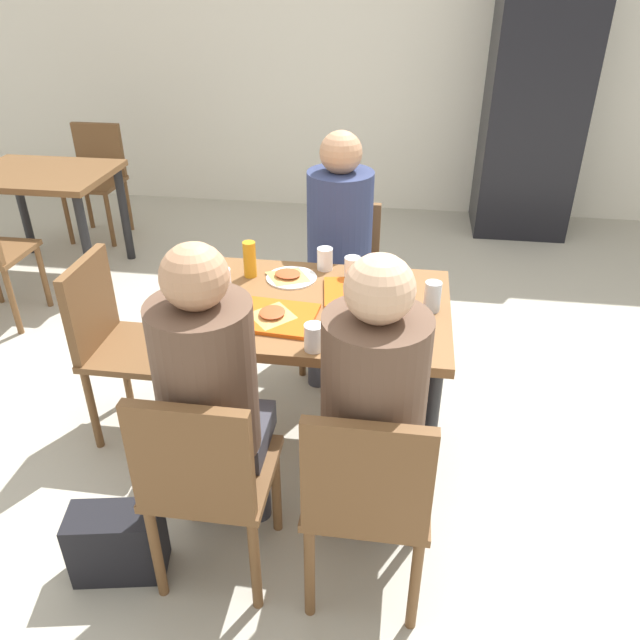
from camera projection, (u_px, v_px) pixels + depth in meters
name	position (u px, v px, depth m)	size (l,w,h in m)	color
ground_plane	(320.00, 443.00, 2.88)	(10.00, 10.00, 0.02)	#B2AD9E
back_wall	(379.00, 35.00, 4.90)	(10.00, 0.10, 2.80)	silver
main_table	(320.00, 327.00, 2.56)	(1.04, 0.78, 0.72)	brown
chair_near_left	(205.00, 476.00, 2.00)	(0.40, 0.40, 0.85)	brown
chair_near_right	(367.00, 493.00, 1.93)	(0.40, 0.40, 0.85)	brown
chair_far_side	(341.00, 272.00, 3.29)	(0.40, 0.40, 0.85)	brown
chair_left_end	(117.00, 336.00, 2.74)	(0.40, 0.40, 0.85)	brown
person_in_red	(211.00, 388.00, 1.99)	(0.32, 0.42, 1.26)	#383842
person_in_brown_jacket	(374.00, 403.00, 1.93)	(0.32, 0.42, 1.26)	#383842
person_far_side	(339.00, 239.00, 3.04)	(0.32, 0.42, 1.26)	#383842
tray_red_near	(268.00, 316.00, 2.41)	(0.36, 0.26, 0.02)	#D85914
tray_red_far	(368.00, 292.00, 2.58)	(0.36, 0.26, 0.02)	#D85914
paper_plate_center	(292.00, 278.00, 2.71)	(0.22, 0.22, 0.01)	white
paper_plate_near_edge	(353.00, 334.00, 2.31)	(0.22, 0.22, 0.01)	white
pizza_slice_a	(272.00, 314.00, 2.40)	(0.15, 0.17, 0.02)	tan
pizza_slice_b	(374.00, 288.00, 2.59)	(0.21, 0.22, 0.02)	#C68C47
pizza_slice_c	(288.00, 275.00, 2.71)	(0.20, 0.19, 0.02)	tan
plastic_cup_a	(325.00, 259.00, 2.77)	(0.07, 0.07, 0.10)	white
plastic_cup_b	(314.00, 337.00, 2.20)	(0.07, 0.07, 0.10)	white
plastic_cup_c	(223.00, 280.00, 2.59)	(0.07, 0.07, 0.10)	white
plastic_cup_d	(352.00, 268.00, 2.69)	(0.07, 0.07, 0.10)	white
soda_can	(432.00, 296.00, 2.44)	(0.07, 0.07, 0.12)	#B7BCC6
condiment_bottle	(250.00, 259.00, 2.69)	(0.06, 0.06, 0.16)	orange
foil_bundle	(211.00, 288.00, 2.52)	(0.10, 0.10, 0.10)	silver
handbag	(118.00, 543.00, 2.21)	(0.32, 0.16, 0.28)	black
drink_fridge	(534.00, 108.00, 4.68)	(0.70, 0.60, 1.90)	black
background_table	(44.00, 189.00, 4.13)	(0.90, 0.70, 0.72)	brown
background_chair_far	(97.00, 172.00, 4.81)	(0.40, 0.40, 0.85)	brown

